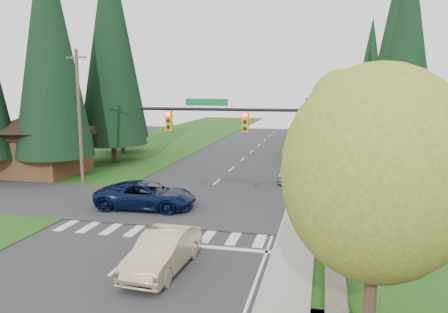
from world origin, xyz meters
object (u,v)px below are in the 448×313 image
(parked_car_a, at_px, (291,171))
(sedan_champagne, at_px, (163,251))
(parked_car_e, at_px, (297,133))
(parked_car_b, at_px, (292,151))
(parked_car_d, at_px, (296,139))
(parked_car_c, at_px, (294,142))
(suv_navy, at_px, (146,195))

(parked_car_a, bearing_deg, sedan_champagne, -103.05)
(sedan_champagne, relative_size, parked_car_e, 0.94)
(parked_car_b, xyz_separation_m, parked_car_d, (-0.32, 9.68, 0.06))
(parked_car_b, relative_size, parked_car_c, 1.10)
(suv_navy, relative_size, parked_car_a, 1.31)
(suv_navy, height_order, parked_car_d, suv_navy)
(parked_car_e, bearing_deg, parked_car_d, -80.96)
(sedan_champagne, distance_m, parked_car_b, 29.41)
(parked_car_a, distance_m, parked_car_d, 20.83)
(parked_car_d, relative_size, parked_car_e, 0.94)
(parked_car_c, relative_size, parked_car_e, 0.93)
(parked_car_a, relative_size, parked_car_c, 0.96)
(parked_car_d, bearing_deg, suv_navy, -103.71)
(parked_car_e, bearing_deg, parked_car_a, -80.59)
(sedan_champagne, bearing_deg, parked_car_b, 87.13)
(parked_car_b, relative_size, parked_car_d, 1.08)
(parked_car_e, bearing_deg, suv_navy, -92.61)
(parked_car_b, bearing_deg, parked_car_e, 85.22)
(parked_car_c, distance_m, parked_car_d, 2.14)
(parked_car_d, bearing_deg, parked_car_b, -89.16)
(parked_car_d, xyz_separation_m, parked_car_e, (-0.36, 8.98, -0.08))
(suv_navy, bearing_deg, parked_car_b, -22.27)
(parked_car_c, bearing_deg, suv_navy, -102.95)
(sedan_champagne, relative_size, parked_car_c, 1.01)
(suv_navy, distance_m, parked_car_d, 31.48)
(sedan_champagne, distance_m, suv_navy, 9.25)
(parked_car_b, bearing_deg, parked_car_a, -93.21)
(suv_navy, xyz_separation_m, parked_car_d, (6.90, 30.71, -0.01))
(parked_car_a, xyz_separation_m, parked_car_d, (-1.03, 20.81, 0.05))
(parked_car_c, bearing_deg, parked_car_b, -86.53)
(parked_car_a, bearing_deg, parked_car_d, 91.33)
(sedan_champagne, xyz_separation_m, parked_car_d, (2.68, 38.94, 0.03))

